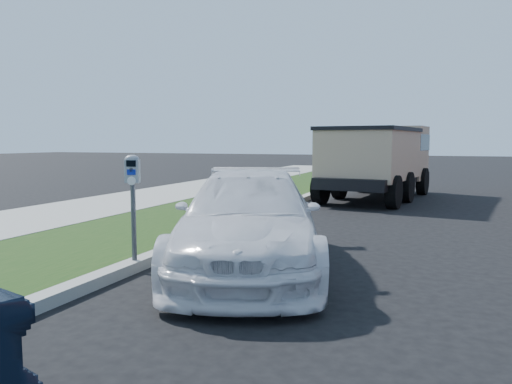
% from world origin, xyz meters
% --- Properties ---
extents(ground, '(120.00, 120.00, 0.00)m').
position_xyz_m(ground, '(0.00, 0.00, 0.00)').
color(ground, black).
rests_on(ground, ground).
extents(streetside, '(6.12, 50.00, 0.15)m').
position_xyz_m(streetside, '(-5.57, 2.00, 0.07)').
color(streetside, gray).
rests_on(streetside, ground).
extents(parking_meter, '(0.24, 0.20, 1.49)m').
position_xyz_m(parking_meter, '(-2.59, -0.69, 1.22)').
color(parking_meter, '#3F4247').
rests_on(parking_meter, ground).
extents(white_wagon, '(3.36, 5.14, 1.39)m').
position_xyz_m(white_wagon, '(-1.15, 0.13, 0.69)').
color(white_wagon, white).
rests_on(white_wagon, ground).
extents(dump_truck, '(3.04, 6.19, 2.33)m').
position_xyz_m(dump_truck, '(-0.56, 9.78, 1.31)').
color(dump_truck, black).
rests_on(dump_truck, ground).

